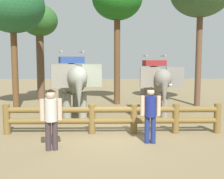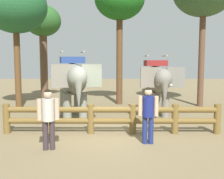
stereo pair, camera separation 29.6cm
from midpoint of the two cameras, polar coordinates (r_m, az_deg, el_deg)
name	(u,v)px [view 2 (the right image)]	position (r m, az deg, el deg)	size (l,w,h in m)	color
ground_plane	(112,134)	(9.44, 0.85, -9.52)	(60.00, 60.00, 0.00)	olive
log_fence	(112,117)	(9.37, 0.85, -5.85)	(7.65, 0.25, 1.05)	brown
elephant_near_left	(73,81)	(11.82, -7.63, 1.86)	(2.32, 3.58, 3.00)	gray
elephant_center	(156,82)	(12.64, 10.10, 1.67)	(1.89, 3.31, 2.84)	slate
tourist_woman_in_black	(48,115)	(7.78, -12.43, -5.33)	(0.61, 0.40, 1.76)	#372C31
tourist_man_in_blue	(148,111)	(8.25, 8.77, -4.62)	(0.62, 0.37, 1.76)	navy
tree_far_left	(43,25)	(18.30, -14.15, 13.30)	(2.36, 2.36, 6.17)	brown
tree_far_right	(15,7)	(15.33, -19.46, 16.31)	(3.29, 3.29, 6.81)	brown
tree_deep_back	(120,0)	(16.13, 2.19, 18.54)	(2.90, 2.90, 7.38)	brown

